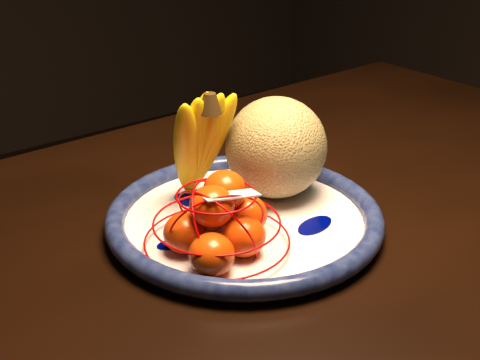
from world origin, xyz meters
TOP-DOWN VIEW (x-y plane):
  - dining_table at (0.01, 0.03)m, footprint 1.50×0.93m
  - fruit_bowl at (-0.06, 0.03)m, footprint 0.38×0.38m
  - cantaloupe at (0.02, 0.06)m, footprint 0.15×0.15m
  - banana_bunch at (-0.08, 0.11)m, footprint 0.12×0.12m
  - mandarin_bag at (-0.13, -0.01)m, footprint 0.24×0.24m
  - price_tag at (-0.13, -0.03)m, footprint 0.08×0.04m

SIDE VIEW (x-z plane):
  - dining_table at x=0.01m, z-range 0.29..1.03m
  - fruit_bowl at x=-0.06m, z-range 0.74..0.77m
  - mandarin_bag at x=-0.13m, z-range 0.73..0.85m
  - cantaloupe at x=0.02m, z-range 0.75..0.90m
  - price_tag at x=-0.13m, z-range 0.83..0.84m
  - banana_bunch at x=-0.08m, z-range 0.75..0.94m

